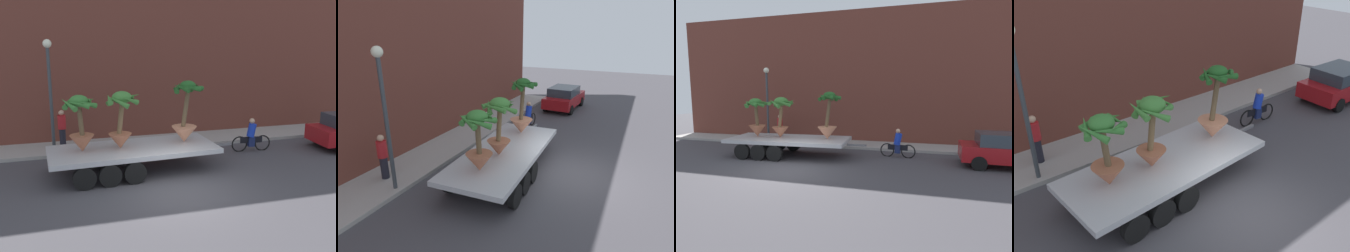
% 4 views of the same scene
% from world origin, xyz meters
% --- Properties ---
extents(ground_plane, '(60.00, 60.00, 0.00)m').
position_xyz_m(ground_plane, '(0.00, 0.00, 0.00)').
color(ground_plane, '#423F44').
extents(sidewalk, '(24.00, 2.20, 0.15)m').
position_xyz_m(sidewalk, '(0.00, 6.10, 0.07)').
color(sidewalk, '#A39E99').
rests_on(sidewalk, ground).
extents(building_facade, '(24.00, 1.20, 8.71)m').
position_xyz_m(building_facade, '(0.00, 7.80, 4.36)').
color(building_facade, brown).
rests_on(building_facade, ground).
extents(flatbed_trailer, '(7.40, 2.89, 0.98)m').
position_xyz_m(flatbed_trailer, '(-1.34, 2.44, 0.78)').
color(flatbed_trailer, '#B7BABF').
rests_on(flatbed_trailer, ground).
extents(potted_palm_rear, '(1.39, 1.44, 2.17)m').
position_xyz_m(potted_palm_rear, '(-1.54, 2.46, 2.10)').
color(potted_palm_rear, '#B26647').
rests_on(potted_palm_rear, flatbed_trailer).
extents(potted_palm_middle, '(1.29, 1.22, 2.45)m').
position_xyz_m(potted_palm_middle, '(1.04, 2.65, 2.00)').
color(potted_palm_middle, tan).
rests_on(potted_palm_middle, flatbed_trailer).
extents(potted_palm_front, '(1.35, 1.34, 2.09)m').
position_xyz_m(potted_palm_front, '(-3.02, 2.45, 2.01)').
color(potted_palm_front, '#B26647').
rests_on(potted_palm_front, flatbed_trailer).
extents(cyclist, '(1.84, 0.38, 1.54)m').
position_xyz_m(cyclist, '(4.54, 3.69, 0.67)').
color(cyclist, black).
rests_on(cyclist, ground).
extents(parked_car, '(4.16, 2.12, 1.58)m').
position_xyz_m(parked_car, '(9.45, 2.94, 0.83)').
color(parked_car, maroon).
rests_on(parked_car, ground).
extents(pedestrian_near_gate, '(0.36, 0.36, 1.71)m').
position_xyz_m(pedestrian_near_gate, '(-3.64, 6.17, 1.04)').
color(pedestrian_near_gate, black).
rests_on(pedestrian_near_gate, sidewalk).
extents(street_lamp, '(0.36, 0.36, 4.83)m').
position_xyz_m(street_lamp, '(-4.03, 5.30, 3.23)').
color(street_lamp, '#383D42').
rests_on(street_lamp, sidewalk).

